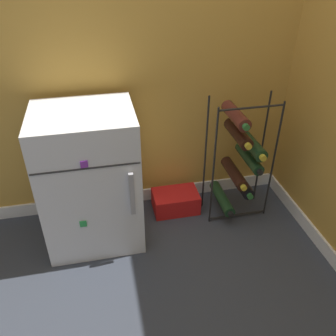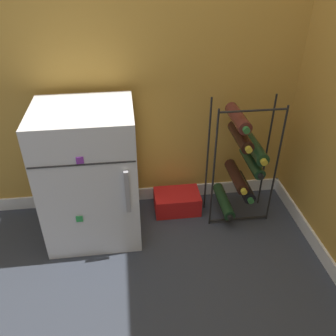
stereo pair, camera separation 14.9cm
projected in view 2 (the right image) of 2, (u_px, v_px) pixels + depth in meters
ground_plane at (179, 275)px, 1.95m from camera, size 14.00×14.00×0.00m
wall_back at (162, 8)px, 1.88m from camera, size 6.66×0.07×2.50m
mini_fridge at (90, 175)px, 2.03m from camera, size 0.53×0.48×0.82m
wine_rack at (241, 162)px, 2.16m from camera, size 0.39×0.33×0.80m
soda_box at (177, 202)px, 2.38m from camera, size 0.30×0.20×0.13m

